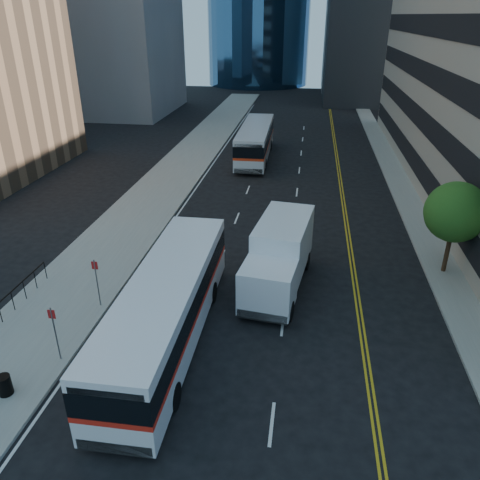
{
  "coord_description": "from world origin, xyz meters",
  "views": [
    {
      "loc": [
        1.13,
        -15.99,
        12.93
      ],
      "look_at": [
        -1.92,
        4.78,
        2.8
      ],
      "focal_mm": 35.0,
      "sensor_mm": 36.0,
      "label": 1
    }
  ],
  "objects_px": {
    "box_truck": "(279,256)",
    "trash_can": "(4,385)",
    "street_tree": "(456,212)",
    "bus_rear": "(255,141)",
    "bus_front": "(167,307)"
  },
  "relations": [
    {
      "from": "street_tree",
      "to": "bus_front",
      "type": "height_order",
      "value": "street_tree"
    },
    {
      "from": "street_tree",
      "to": "box_truck",
      "type": "relative_size",
      "value": 0.69
    },
    {
      "from": "bus_rear",
      "to": "box_truck",
      "type": "height_order",
      "value": "box_truck"
    },
    {
      "from": "bus_front",
      "to": "street_tree",
      "type": "bearing_deg",
      "value": 30.85
    },
    {
      "from": "bus_front",
      "to": "box_truck",
      "type": "bearing_deg",
      "value": 49.9
    },
    {
      "from": "street_tree",
      "to": "trash_can",
      "type": "xyz_separation_m",
      "value": [
        -18.45,
        -12.14,
        -3.09
      ]
    },
    {
      "from": "bus_front",
      "to": "box_truck",
      "type": "height_order",
      "value": "box_truck"
    },
    {
      "from": "box_truck",
      "to": "street_tree",
      "type": "bearing_deg",
      "value": 24.9
    },
    {
      "from": "bus_rear",
      "to": "box_truck",
      "type": "distance_m",
      "value": 24.49
    },
    {
      "from": "bus_front",
      "to": "trash_can",
      "type": "distance_m",
      "value": 6.69
    },
    {
      "from": "street_tree",
      "to": "bus_rear",
      "type": "relative_size",
      "value": 0.41
    },
    {
      "from": "bus_rear",
      "to": "bus_front",
      "type": "bearing_deg",
      "value": -91.63
    },
    {
      "from": "street_tree",
      "to": "bus_rear",
      "type": "bearing_deg",
      "value": 121.3
    },
    {
      "from": "box_truck",
      "to": "trash_can",
      "type": "distance_m",
      "value": 13.39
    },
    {
      "from": "bus_front",
      "to": "trash_can",
      "type": "relative_size",
      "value": 15.82
    }
  ]
}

